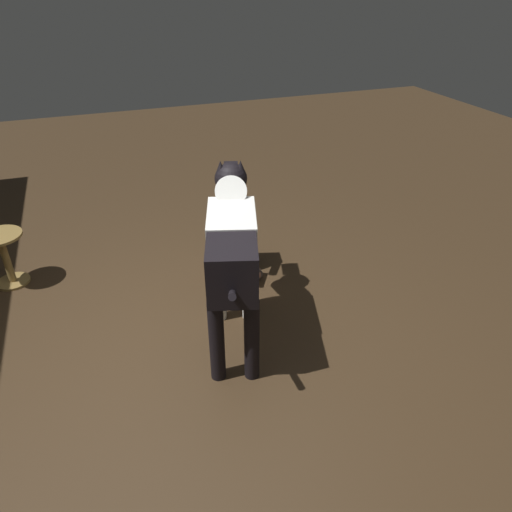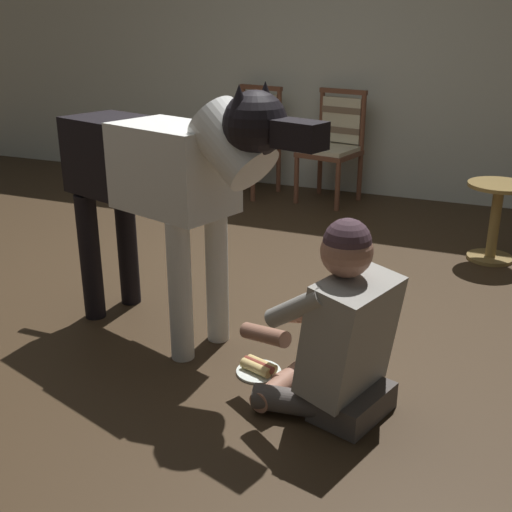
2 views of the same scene
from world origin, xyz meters
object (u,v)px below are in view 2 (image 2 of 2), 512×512
Objects in this scene: person_sitting_on_floor at (339,334)px; hot_dog_on_plate at (259,368)px; large_dog at (165,175)px; dining_chair_right_of_pair at (334,141)px; dining_chair_left_of_pair at (253,135)px; round_side_table at (496,215)px.

person_sitting_on_floor is 0.54m from hot_dog_on_plate.
dining_chair_right_of_pair is at bearing 89.76° from large_dog.
dining_chair_right_of_pair is (0.79, 0.00, 0.00)m from dining_chair_left_of_pair.
large_dog is at bearing 162.74° from hot_dog_on_plate.
person_sitting_on_floor is 0.51× the size of large_dog.
dining_chair_right_of_pair is 3.17m from hot_dog_on_plate.
dining_chair_right_of_pair is 2.92m from large_dog.
dining_chair_left_of_pair is 1.81× the size of round_side_table.
dining_chair_left_of_pair is 1.15× the size of person_sitting_on_floor.
person_sitting_on_floor is at bearing -17.26° from hot_dog_on_plate.
round_side_table reaches higher than hot_dog_on_plate.
dining_chair_left_of_pair is 3.66m from person_sitting_on_floor.
person_sitting_on_floor is at bearing -61.21° from dining_chair_left_of_pair.
round_side_table is at bearing 66.01° from hot_dog_on_plate.
large_dog reaches higher than person_sitting_on_floor.
dining_chair_left_of_pair is at bearing -179.99° from dining_chair_right_of_pair.
dining_chair_right_of_pair reaches higher than person_sitting_on_floor.
round_side_table is (1.45, -1.06, -0.22)m from dining_chair_right_of_pair.
large_dog is at bearing 162.74° from person_sitting_on_floor.
dining_chair_left_of_pair reaches higher than person_sitting_on_floor.
person_sitting_on_floor is at bearing -73.15° from dining_chair_right_of_pair.
dining_chair_right_of_pair is 3.35m from person_sitting_on_floor.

